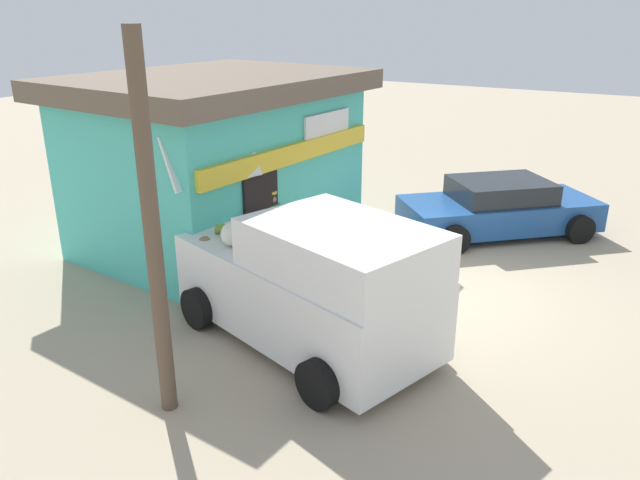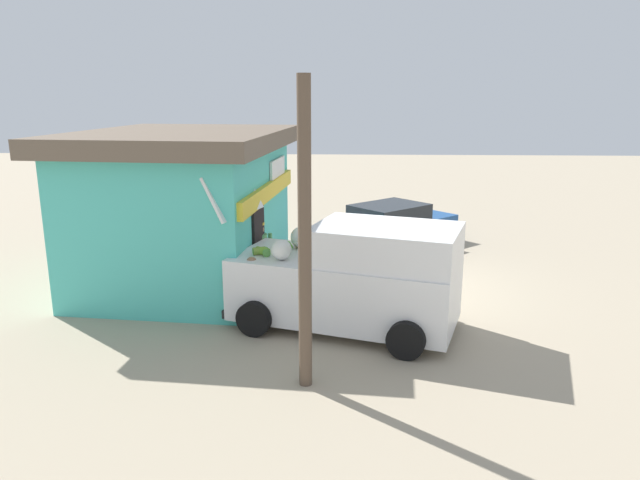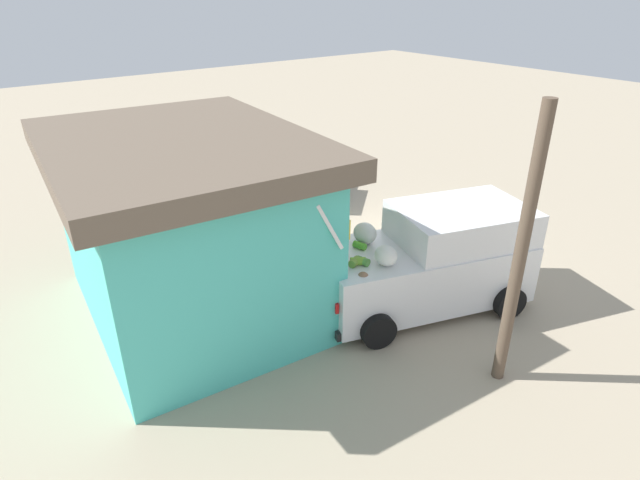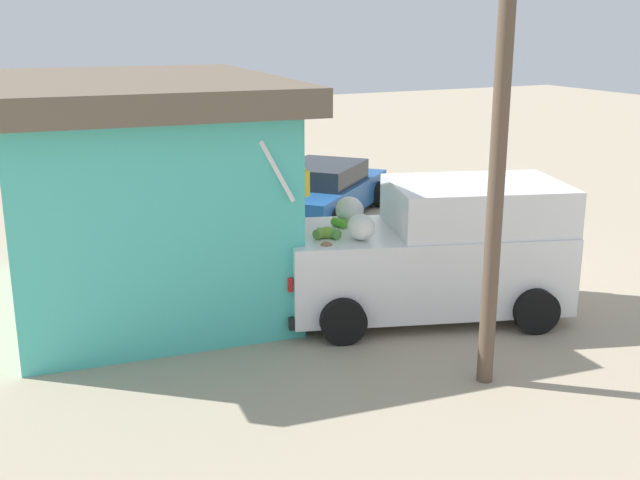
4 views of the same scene
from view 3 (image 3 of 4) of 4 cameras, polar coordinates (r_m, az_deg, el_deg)
name	(u,v)px [view 3 (image 3 of 4)]	position (r m, az deg, el deg)	size (l,w,h in m)	color
ground_plane	(374,239)	(13.66, 5.93, 0.11)	(60.00, 60.00, 0.00)	tan
storefront_bar	(188,226)	(10.29, -14.16, 1.54)	(6.17, 4.94, 3.55)	#4CC6B7
delivery_van	(430,259)	(10.72, 11.91, -2.04)	(3.20, 4.95, 2.88)	white
parked_sedan	(298,182)	(15.87, -2.42, 6.35)	(4.16, 4.32, 1.24)	#1E4C8C
vendor_standing	(290,255)	(10.85, -3.24, -1.67)	(0.43, 0.54, 1.61)	#726047
customer_bending	(352,293)	(9.71, 3.53, -5.83)	(0.67, 0.57, 1.41)	navy
unloaded_banana_pile	(265,327)	(10.01, -6.01, -9.38)	(0.82, 0.84, 0.40)	silver
paint_bucket	(263,227)	(13.86, -6.20, 1.43)	(0.28, 0.28, 0.40)	blue
utility_pole	(520,255)	(8.41, 20.97, -1.50)	(0.20, 0.20, 4.64)	brown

